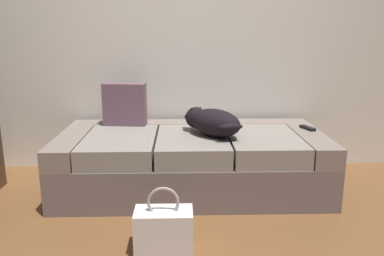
{
  "coord_description": "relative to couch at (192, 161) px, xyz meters",
  "views": [
    {
      "loc": [
        -0.08,
        -1.71,
        1.19
      ],
      "look_at": [
        0.0,
        1.1,
        0.49
      ],
      "focal_mm": 36.72,
      "sensor_mm": 36.0,
      "label": 1
    }
  ],
  "objects": [
    {
      "name": "handbag",
      "position": [
        -0.18,
        -0.9,
        -0.09
      ],
      "size": [
        0.32,
        0.18,
        0.38
      ],
      "color": "silver",
      "rests_on": "ground"
    },
    {
      "name": "dog_dark",
      "position": [
        0.15,
        -0.07,
        0.32
      ],
      "size": [
        0.47,
        0.51,
        0.2
      ],
      "color": "black",
      "rests_on": "couch"
    },
    {
      "name": "tv_remote",
      "position": [
        0.91,
        0.08,
        0.23
      ],
      "size": [
        0.09,
        0.16,
        0.02
      ],
      "primitive_type": "cube",
      "rotation": [
        0.0,
        0.0,
        0.36
      ],
      "color": "black",
      "rests_on": "couch"
    },
    {
      "name": "throw_pillow",
      "position": [
        -0.53,
        0.28,
        0.39
      ],
      "size": [
        0.35,
        0.15,
        0.34
      ],
      "primitive_type": "cube",
      "rotation": [
        0.0,
        0.0,
        -0.1
      ],
      "color": "#684A57",
      "rests_on": "couch"
    },
    {
      "name": "couch",
      "position": [
        0.0,
        0.0,
        0.0
      ],
      "size": [
        1.98,
        0.95,
        0.44
      ],
      "color": "#6D5E5E",
      "rests_on": "ground"
    },
    {
      "name": "back_wall",
      "position": [
        0.0,
        0.59,
        1.18
      ],
      "size": [
        6.4,
        0.1,
        2.8
      ],
      "primitive_type": "cube",
      "color": "silver",
      "rests_on": "ground"
    }
  ]
}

